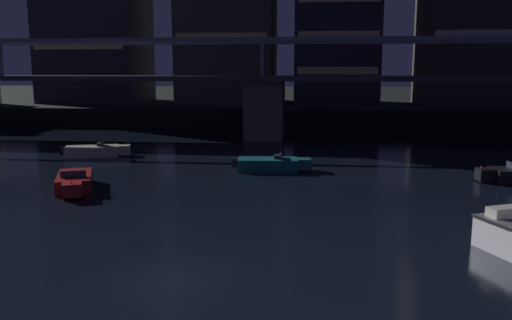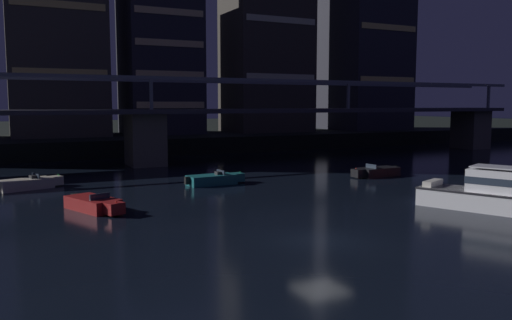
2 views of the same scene
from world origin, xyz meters
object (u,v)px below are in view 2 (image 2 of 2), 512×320
(river_bridge, at_px, (145,123))
(speedboat_near_center, at_px, (494,178))
(tower_central, at_px, (160,60))
(cabin_cruiser_near_left, at_px, (492,194))
(tower_east_low, at_px, (366,6))
(speedboat_mid_right, at_px, (95,204))
(speedboat_mid_center, at_px, (28,184))
(speedboat_near_right, at_px, (214,179))
(speedboat_mid_left, at_px, (376,172))

(river_bridge, distance_m, speedboat_near_center, 34.43)
(tower_central, bearing_deg, cabin_cruiser_near_left, -83.81)
(tower_east_low, height_order, speedboat_mid_right, tower_east_low)
(tower_east_low, bearing_deg, speedboat_mid_right, -142.21)
(river_bridge, distance_m, tower_east_low, 49.69)
(tower_central, bearing_deg, speedboat_mid_center, -121.60)
(tower_central, height_order, speedboat_near_center, tower_central)
(tower_central, height_order, speedboat_mid_center, tower_central)
(speedboat_mid_right, bearing_deg, tower_central, 69.11)
(tower_central, xyz_separation_m, tower_east_low, (35.07, -2.86, 10.12))
(river_bridge, xyz_separation_m, speedboat_near_right, (1.75, -15.59, -4.18))
(tower_east_low, xyz_separation_m, speedboat_near_center, (-19.55, -42.94, -22.63))
(speedboat_mid_left, relative_size, speedboat_mid_right, 1.03)
(speedboat_near_right, height_order, speedboat_mid_right, same)
(tower_central, xyz_separation_m, speedboat_mid_left, (9.28, -38.23, -12.51))
(speedboat_near_center, xyz_separation_m, speedboat_near_right, (-21.30, 9.64, 0.00))
(tower_east_low, relative_size, speedboat_near_right, 8.04)
(river_bridge, xyz_separation_m, cabin_cruiser_near_left, (13.34, -32.97, -3.54))
(tower_central, distance_m, tower_east_low, 36.61)
(tower_east_low, height_order, speedboat_near_right, tower_east_low)
(cabin_cruiser_near_left, bearing_deg, speedboat_mid_right, 153.87)
(speedboat_near_right, relative_size, speedboat_mid_center, 1.02)
(river_bridge, height_order, speedboat_mid_left, river_bridge)
(speedboat_mid_center, bearing_deg, speedboat_near_right, -17.05)
(river_bridge, bearing_deg, speedboat_near_center, -47.58)
(tower_central, distance_m, speedboat_near_right, 38.69)
(tower_east_low, relative_size, speedboat_near_center, 9.43)
(speedboat_mid_left, xyz_separation_m, speedboat_mid_right, (-25.57, -4.45, 0.00))
(river_bridge, bearing_deg, tower_east_low, 22.56)
(speedboat_mid_center, relative_size, speedboat_mid_right, 1.01)
(cabin_cruiser_near_left, bearing_deg, tower_central, 96.19)
(river_bridge, height_order, speedboat_near_right, river_bridge)
(speedboat_near_right, xyz_separation_m, speedboat_mid_left, (15.07, -2.08, 0.00))
(tower_east_low, bearing_deg, cabin_cruiser_near_left, -120.01)
(river_bridge, xyz_separation_m, tower_central, (7.54, 20.56, 8.34))
(speedboat_near_right, bearing_deg, speedboat_mid_left, -7.87)
(cabin_cruiser_near_left, distance_m, speedboat_mid_left, 15.70)
(speedboat_near_center, bearing_deg, cabin_cruiser_near_left, -141.47)
(speedboat_mid_center, bearing_deg, tower_central, 58.40)
(speedboat_near_center, xyz_separation_m, speedboat_mid_right, (-31.80, 3.11, 0.00))
(speedboat_near_center, bearing_deg, river_bridge, 132.42)
(river_bridge, relative_size, speedboat_mid_left, 19.76)
(tower_central, bearing_deg, tower_east_low, -4.66)
(speedboat_near_right, distance_m, speedboat_mid_left, 15.22)
(speedboat_near_center, distance_m, speedboat_mid_center, 37.79)
(cabin_cruiser_near_left, bearing_deg, river_bridge, 112.04)
(tower_east_low, distance_m, cabin_cruiser_near_left, 62.51)
(cabin_cruiser_near_left, relative_size, speedboat_near_center, 2.07)
(tower_central, distance_m, speedboat_near_center, 49.94)
(tower_central, relative_size, speedboat_mid_left, 4.16)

